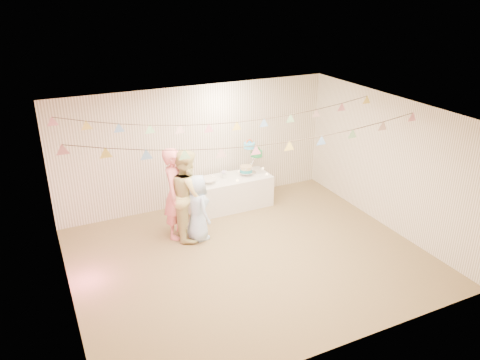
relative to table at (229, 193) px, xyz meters
name	(u,v)px	position (x,y,z in m)	size (l,w,h in m)	color
floor	(249,257)	(-0.50, -1.99, -0.34)	(6.00, 6.00, 0.00)	olive
ceiling	(250,115)	(-0.50, -1.99, 2.26)	(6.00, 6.00, 0.00)	silver
back_wall	(197,147)	(-0.50, 0.51, 0.96)	(6.00, 6.00, 0.00)	white
front_wall	(340,267)	(-0.50, -4.49, 0.96)	(6.00, 6.00, 0.00)	white
left_wall	(61,228)	(-3.50, -1.99, 0.96)	(5.00, 5.00, 0.00)	white
right_wall	(389,163)	(2.50, -1.99, 0.96)	(5.00, 5.00, 0.00)	white
table	(229,193)	(0.00, 0.00, 0.00)	(1.81, 0.72, 0.68)	white
cake_stand	(251,154)	(0.55, 0.05, 0.78)	(0.65, 0.38, 0.73)	silver
cake_bottom	(246,168)	(0.40, -0.01, 0.50)	(0.31, 0.31, 0.15)	teal
cake_middle	(257,152)	(0.73, 0.14, 0.77)	(0.27, 0.27, 0.22)	#209349
cake_top_tier	(249,143)	(0.49, 0.02, 1.04)	(0.25, 0.25, 0.19)	#47B2E0
platter	(208,179)	(-0.48, -0.05, 0.42)	(0.34, 0.34, 0.02)	white
posy	(224,171)	(-0.09, 0.05, 0.49)	(0.15, 0.15, 0.17)	white
person_adult_a	(176,193)	(-1.39, -0.69, 0.55)	(0.65, 0.42, 1.77)	pink
person_adult_b	(188,194)	(-1.19, -0.79, 0.53)	(0.85, 0.66, 1.74)	#E1D58B
person_child	(198,208)	(-1.07, -0.97, 0.31)	(0.63, 0.41, 1.29)	#B4D5FF
bunting_back	(223,114)	(-0.50, -0.89, 2.01)	(5.60, 1.10, 0.40)	pink
bunting_front	(256,136)	(-0.50, -2.19, 1.98)	(5.60, 0.90, 0.36)	#72A5E5
tealight_0	(196,187)	(-0.80, -0.15, 0.35)	(0.04, 0.04, 0.03)	#FFD88C
tealight_1	(210,177)	(-0.35, 0.18, 0.35)	(0.04, 0.04, 0.03)	#FFD88C
tealight_2	(237,180)	(0.10, -0.22, 0.35)	(0.04, 0.04, 0.03)	#FFD88C
tealight_3	(239,171)	(0.35, 0.22, 0.35)	(0.04, 0.04, 0.03)	#FFD88C
tealight_4	(267,174)	(0.82, -0.18, 0.35)	(0.04, 0.04, 0.03)	#FFD88C
tealight_5	(263,168)	(0.90, 0.15, 0.35)	(0.04, 0.04, 0.03)	#FFD88C
tealight_6	(213,177)	(-0.28, 0.19, 0.35)	(0.04, 0.04, 0.03)	#FFD88C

